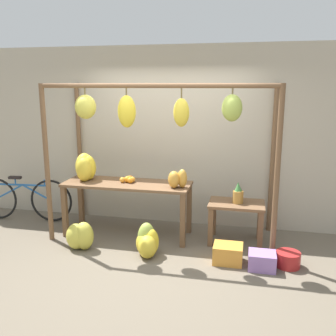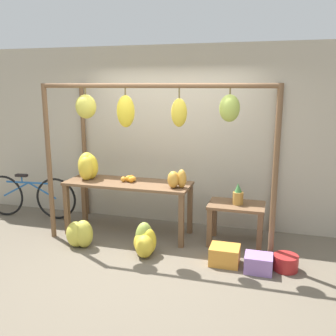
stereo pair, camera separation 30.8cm
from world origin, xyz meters
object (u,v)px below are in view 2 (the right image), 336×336
at_px(banana_pile_ground_left, 80,234).
at_px(banana_pile_ground_right, 145,242).
at_px(fruit_crate_purple, 258,263).
at_px(fruit_crate_white, 225,255).
at_px(banana_pile_on_table, 88,167).
at_px(papaya_pile, 176,179).
at_px(orange_pile, 129,179).
at_px(pineapple_cluster, 238,196).
at_px(blue_bucket, 286,263).
at_px(parked_bicycle, 30,196).

xyz_separation_m(banana_pile_ground_left, banana_pile_ground_right, (0.95, 0.02, -0.01)).
bearing_deg(banana_pile_ground_right, fruit_crate_purple, -2.56).
xyz_separation_m(fruit_crate_white, fruit_crate_purple, (0.42, -0.08, -0.01)).
height_order(banana_pile_on_table, papaya_pile, banana_pile_on_table).
bearing_deg(orange_pile, fruit_crate_white, -22.69).
height_order(banana_pile_ground_left, fruit_crate_purple, banana_pile_ground_left).
bearing_deg(orange_pile, pineapple_cluster, 0.61).
bearing_deg(banana_pile_ground_left, blue_bucket, 1.80).
xyz_separation_m(orange_pile, banana_pile_ground_left, (-0.49, -0.67, -0.66)).
bearing_deg(fruit_crate_purple, banana_pile_ground_left, 178.91).
bearing_deg(pineapple_cluster, parked_bicycle, 177.33).
relative_size(banana_pile_ground_left, fruit_crate_white, 1.28).
bearing_deg(papaya_pile, pineapple_cluster, 10.00).
bearing_deg(fruit_crate_purple, papaya_pile, 153.64).
bearing_deg(papaya_pile, orange_pile, 170.05).
xyz_separation_m(fruit_crate_white, parked_bicycle, (-3.40, 0.81, 0.25)).
distance_m(blue_bucket, papaya_pile, 1.77).
bearing_deg(fruit_crate_purple, orange_pile, 159.63).
relative_size(banana_pile_on_table, orange_pile, 1.98).
distance_m(orange_pile, fruit_crate_white, 1.79).
relative_size(banana_pile_ground_right, papaya_pile, 1.34).
bearing_deg(orange_pile, fruit_crate_purple, -20.37).
xyz_separation_m(pineapple_cluster, fruit_crate_purple, (0.34, -0.73, -0.61)).
bearing_deg(banana_pile_ground_right, pineapple_cluster, 30.59).
relative_size(blue_bucket, parked_bicycle, 0.18).
relative_size(banana_pile_on_table, fruit_crate_white, 1.17).
bearing_deg(pineapple_cluster, banana_pile_ground_right, -149.41).
bearing_deg(blue_bucket, pineapple_cluster, 137.57).
distance_m(orange_pile, banana_pile_ground_right, 1.04).
distance_m(fruit_crate_white, blue_bucket, 0.74).
relative_size(pineapple_cluster, fruit_crate_purple, 0.93).
bearing_deg(banana_pile_ground_right, banana_pile_on_table, 150.23).
bearing_deg(pineapple_cluster, fruit_crate_purple, -65.08).
bearing_deg(blue_bucket, parked_bicycle, 169.54).
height_order(pineapple_cluster, banana_pile_ground_left, pineapple_cluster).
distance_m(pineapple_cluster, fruit_crate_white, 0.89).
distance_m(banana_pile_on_table, parked_bicycle, 1.38).
xyz_separation_m(banana_pile_ground_right, fruit_crate_white, (1.05, 0.02, -0.06)).
distance_m(banana_pile_ground_right, parked_bicycle, 2.50).
bearing_deg(parked_bicycle, orange_pile, -5.41).
height_order(banana_pile_on_table, banana_pile_ground_right, banana_pile_on_table).
xyz_separation_m(banana_pile_on_table, papaya_pile, (1.42, -0.12, -0.06)).
distance_m(fruit_crate_white, papaya_pile, 1.22).
distance_m(orange_pile, blue_bucket, 2.44).
height_order(banana_pile_on_table, pineapple_cluster, banana_pile_on_table).
xyz_separation_m(pineapple_cluster, banana_pile_ground_left, (-2.08, -0.69, -0.53)).
distance_m(banana_pile_ground_left, blue_bucket, 2.74).
bearing_deg(orange_pile, banana_pile_ground_right, -54.80).
relative_size(banana_pile_on_table, blue_bucket, 1.43).
bearing_deg(fruit_crate_white, banana_pile_ground_right, -178.98).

